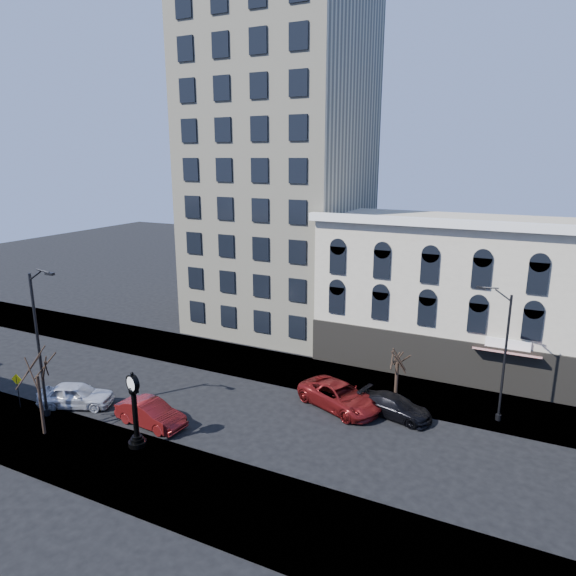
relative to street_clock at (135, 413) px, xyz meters
The scene contains 15 objects.
ground 7.23m from the street_clock, 64.46° to the left, with size 160.00×160.00×0.00m, color black.
sidewalk_far 14.67m from the street_clock, 78.21° to the left, with size 160.00×6.00×0.12m, color gray.
sidewalk_near 4.10m from the street_clock, 31.20° to the right, with size 160.00×6.00×0.12m, color gray.
cream_tower 30.51m from the street_clock, 97.15° to the left, with size 15.90×15.40×42.50m.
victorian_row 26.95m from the street_clock, 55.89° to the left, with size 22.60×11.19×12.50m.
street_clock is the anchor object (origin of this frame).
street_lamp_near 9.12m from the street_clock, behind, with size 2.65×0.41×10.23m.
street_lamp_far 22.88m from the street_clock, 34.96° to the left, with size 2.27×0.80×8.93m.
bare_tree_near 6.82m from the street_clock, 166.47° to the right, with size 3.61×3.61×6.19m.
bare_tree_far 17.73m from the street_clock, 46.45° to the left, with size 2.54×2.54×4.36m.
warning_sign 10.60m from the street_clock, behind, with size 0.78×0.23×2.44m.
car_near_a 7.81m from the street_clock, 163.65° to the left, with size 2.01×4.99×1.70m, color silver.
car_near_b 2.99m from the street_clock, 113.30° to the left, with size 1.72×4.92×1.62m, color maroon.
car_far_a 13.51m from the street_clock, 47.73° to the left, with size 2.85×6.17×1.72m, color maroon.
car_far_b 16.56m from the street_clock, 39.21° to the left, with size 2.01×4.95×1.44m, color black.
Camera 1 is at (17.03, -26.73, 16.70)m, focal length 32.00 mm.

